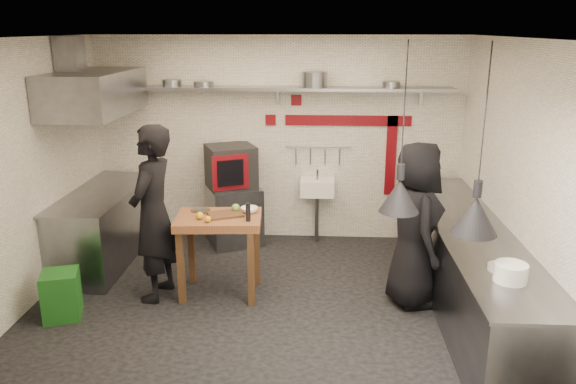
# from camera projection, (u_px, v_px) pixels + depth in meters

# --- Properties ---
(floor) EXTENTS (5.00, 5.00, 0.00)m
(floor) POSITION_uv_depth(u_px,v_px,m) (264.00, 304.00, 6.11)
(floor) COLOR black
(floor) RESTS_ON ground
(ceiling) EXTENTS (5.00, 5.00, 0.00)m
(ceiling) POSITION_uv_depth(u_px,v_px,m) (261.00, 37.00, 5.32)
(ceiling) COLOR beige
(ceiling) RESTS_ON floor
(wall_back) EXTENTS (5.00, 0.04, 2.80)m
(wall_back) POSITION_uv_depth(u_px,v_px,m) (278.00, 140.00, 7.73)
(wall_back) COLOR white
(wall_back) RESTS_ON floor
(wall_front) EXTENTS (5.00, 0.04, 2.80)m
(wall_front) POSITION_uv_depth(u_px,v_px,m) (231.00, 263.00, 3.70)
(wall_front) COLOR white
(wall_front) RESTS_ON floor
(wall_left) EXTENTS (0.04, 4.20, 2.80)m
(wall_left) POSITION_uv_depth(u_px,v_px,m) (25.00, 176.00, 5.85)
(wall_left) COLOR white
(wall_left) RESTS_ON floor
(wall_right) EXTENTS (0.04, 4.20, 2.80)m
(wall_right) POSITION_uv_depth(u_px,v_px,m) (513.00, 184.00, 5.58)
(wall_right) COLOR white
(wall_right) RESTS_ON floor
(red_band_horiz) EXTENTS (1.70, 0.02, 0.14)m
(red_band_horiz) POSITION_uv_depth(u_px,v_px,m) (348.00, 121.00, 7.57)
(red_band_horiz) COLOR #660810
(red_band_horiz) RESTS_ON wall_back
(red_band_vert) EXTENTS (0.14, 0.02, 1.10)m
(red_band_vert) POSITION_uv_depth(u_px,v_px,m) (391.00, 156.00, 7.68)
(red_band_vert) COLOR #660810
(red_band_vert) RESTS_ON wall_back
(red_tile_a) EXTENTS (0.14, 0.02, 0.14)m
(red_tile_a) POSITION_uv_depth(u_px,v_px,m) (296.00, 100.00, 7.54)
(red_tile_a) COLOR #660810
(red_tile_a) RESTS_ON wall_back
(red_tile_b) EXTENTS (0.14, 0.02, 0.14)m
(red_tile_b) POSITION_uv_depth(u_px,v_px,m) (271.00, 120.00, 7.63)
(red_tile_b) COLOR #660810
(red_tile_b) RESTS_ON wall_back
(back_shelf) EXTENTS (4.60, 0.34, 0.04)m
(back_shelf) POSITION_uv_depth(u_px,v_px,m) (277.00, 89.00, 7.35)
(back_shelf) COLOR slate
(back_shelf) RESTS_ON wall_back
(shelf_bracket_left) EXTENTS (0.04, 0.06, 0.24)m
(shelf_bracket_left) POSITION_uv_depth(u_px,v_px,m) (139.00, 94.00, 7.63)
(shelf_bracket_left) COLOR slate
(shelf_bracket_left) RESTS_ON wall_back
(shelf_bracket_mid) EXTENTS (0.04, 0.06, 0.24)m
(shelf_bracket_mid) POSITION_uv_depth(u_px,v_px,m) (278.00, 95.00, 7.52)
(shelf_bracket_mid) COLOR slate
(shelf_bracket_mid) RESTS_ON wall_back
(shelf_bracket_right) EXTENTS (0.04, 0.06, 0.24)m
(shelf_bracket_right) POSITION_uv_depth(u_px,v_px,m) (421.00, 96.00, 7.42)
(shelf_bracket_right) COLOR slate
(shelf_bracket_right) RESTS_ON wall_back
(pan_far_left) EXTENTS (0.26, 0.26, 0.09)m
(pan_far_left) POSITION_uv_depth(u_px,v_px,m) (172.00, 83.00, 7.41)
(pan_far_left) COLOR slate
(pan_far_left) RESTS_ON back_shelf
(pan_mid_left) EXTENTS (0.31, 0.31, 0.07)m
(pan_mid_left) POSITION_uv_depth(u_px,v_px,m) (204.00, 84.00, 7.39)
(pan_mid_left) COLOR slate
(pan_mid_left) RESTS_ON back_shelf
(stock_pot) EXTENTS (0.36, 0.36, 0.20)m
(stock_pot) POSITION_uv_depth(u_px,v_px,m) (315.00, 79.00, 7.29)
(stock_pot) COLOR slate
(stock_pot) RESTS_ON back_shelf
(pan_right) EXTENTS (0.28, 0.28, 0.08)m
(pan_right) POSITION_uv_depth(u_px,v_px,m) (391.00, 85.00, 7.25)
(pan_right) COLOR slate
(pan_right) RESTS_ON back_shelf
(oven_stand) EXTENTS (0.86, 0.83, 0.80)m
(oven_stand) POSITION_uv_depth(u_px,v_px,m) (235.00, 216.00, 7.72)
(oven_stand) COLOR slate
(oven_stand) RESTS_ON floor
(combi_oven) EXTENTS (0.78, 0.76, 0.58)m
(combi_oven) POSITION_uv_depth(u_px,v_px,m) (231.00, 167.00, 7.53)
(combi_oven) COLOR black
(combi_oven) RESTS_ON oven_stand
(oven_door) EXTENTS (0.45, 0.22, 0.46)m
(oven_door) POSITION_uv_depth(u_px,v_px,m) (230.00, 172.00, 7.24)
(oven_door) COLOR #660810
(oven_door) RESTS_ON combi_oven
(oven_glass) EXTENTS (0.32, 0.15, 0.34)m
(oven_glass) POSITION_uv_depth(u_px,v_px,m) (231.00, 173.00, 7.21)
(oven_glass) COLOR black
(oven_glass) RESTS_ON oven_door
(hand_sink) EXTENTS (0.46, 0.34, 0.22)m
(hand_sink) POSITION_uv_depth(u_px,v_px,m) (317.00, 187.00, 7.70)
(hand_sink) COLOR white
(hand_sink) RESTS_ON wall_back
(sink_tap) EXTENTS (0.03, 0.03, 0.14)m
(sink_tap) POSITION_uv_depth(u_px,v_px,m) (317.00, 175.00, 7.65)
(sink_tap) COLOR slate
(sink_tap) RESTS_ON hand_sink
(sink_drain) EXTENTS (0.06, 0.06, 0.66)m
(sink_drain) POSITION_uv_depth(u_px,v_px,m) (317.00, 219.00, 7.78)
(sink_drain) COLOR slate
(sink_drain) RESTS_ON floor
(utensil_rail) EXTENTS (0.90, 0.02, 0.02)m
(utensil_rail) POSITION_uv_depth(u_px,v_px,m) (318.00, 147.00, 7.68)
(utensil_rail) COLOR slate
(utensil_rail) RESTS_ON wall_back
(counter_right) EXTENTS (0.70, 3.80, 0.90)m
(counter_right) POSITION_uv_depth(u_px,v_px,m) (468.00, 270.00, 5.86)
(counter_right) COLOR slate
(counter_right) RESTS_ON floor
(counter_right_top) EXTENTS (0.76, 3.90, 0.03)m
(counter_right_top) POSITION_uv_depth(u_px,v_px,m) (473.00, 229.00, 5.73)
(counter_right_top) COLOR slate
(counter_right_top) RESTS_ON counter_right
(plate_stack) EXTENTS (0.28, 0.28, 0.15)m
(plate_stack) POSITION_uv_depth(u_px,v_px,m) (511.00, 273.00, 4.49)
(plate_stack) COLOR white
(plate_stack) RESTS_ON counter_right_top
(small_bowl_right) EXTENTS (0.20, 0.20, 0.05)m
(small_bowl_right) POSITION_uv_depth(u_px,v_px,m) (499.00, 268.00, 4.71)
(small_bowl_right) COLOR white
(small_bowl_right) RESTS_ON counter_right_top
(counter_left) EXTENTS (0.70, 1.90, 0.90)m
(counter_left) POSITION_uv_depth(u_px,v_px,m) (103.00, 228.00, 7.11)
(counter_left) COLOR slate
(counter_left) RESTS_ON floor
(counter_left_top) EXTENTS (0.76, 2.00, 0.03)m
(counter_left_top) POSITION_uv_depth(u_px,v_px,m) (100.00, 193.00, 6.98)
(counter_left_top) COLOR slate
(counter_left_top) RESTS_ON counter_left
(extractor_hood) EXTENTS (0.78, 1.60, 0.50)m
(extractor_hood) POSITION_uv_depth(u_px,v_px,m) (94.00, 93.00, 6.62)
(extractor_hood) COLOR slate
(extractor_hood) RESTS_ON ceiling
(hood_duct) EXTENTS (0.28, 0.28, 0.50)m
(hood_duct) POSITION_uv_depth(u_px,v_px,m) (70.00, 58.00, 6.53)
(hood_duct) COLOR slate
(hood_duct) RESTS_ON ceiling
(green_bin) EXTENTS (0.44, 0.44, 0.50)m
(green_bin) POSITION_uv_depth(u_px,v_px,m) (61.00, 295.00, 5.77)
(green_bin) COLOR #1A5B1B
(green_bin) RESTS_ON floor
(prep_table) EXTENTS (0.96, 0.71, 0.92)m
(prep_table) POSITION_uv_depth(u_px,v_px,m) (220.00, 255.00, 6.23)
(prep_table) COLOR brown
(prep_table) RESTS_ON floor
(cutting_board) EXTENTS (0.44, 0.38, 0.02)m
(cutting_board) POSITION_uv_depth(u_px,v_px,m) (226.00, 214.00, 6.11)
(cutting_board) COLOR #50331D
(cutting_board) RESTS_ON prep_table
(pepper_mill) EXTENTS (0.05, 0.05, 0.20)m
(pepper_mill) POSITION_uv_depth(u_px,v_px,m) (248.00, 212.00, 5.91)
(pepper_mill) COLOR black
(pepper_mill) RESTS_ON prep_table
(lemon_a) EXTENTS (0.10, 0.10, 0.08)m
(lemon_a) POSITION_uv_depth(u_px,v_px,m) (200.00, 216.00, 5.99)
(lemon_a) COLOR gold
(lemon_a) RESTS_ON prep_table
(lemon_b) EXTENTS (0.08, 0.08, 0.07)m
(lemon_b) POSITION_uv_depth(u_px,v_px,m) (208.00, 219.00, 5.89)
(lemon_b) COLOR gold
(lemon_b) RESTS_ON prep_table
(veg_ball) EXTENTS (0.10, 0.10, 0.09)m
(veg_ball) POSITION_uv_depth(u_px,v_px,m) (236.00, 208.00, 6.22)
(veg_ball) COLOR olive
(veg_ball) RESTS_ON prep_table
(steel_tray) EXTENTS (0.20, 0.17, 0.03)m
(steel_tray) POSITION_uv_depth(u_px,v_px,m) (200.00, 210.00, 6.24)
(steel_tray) COLOR slate
(steel_tray) RESTS_ON prep_table
(bowl) EXTENTS (0.25, 0.25, 0.06)m
(bowl) POSITION_uv_depth(u_px,v_px,m) (249.00, 210.00, 6.21)
(bowl) COLOR white
(bowl) RESTS_ON prep_table
(heat_lamp_near) EXTENTS (0.40, 0.40, 1.49)m
(heat_lamp_near) POSITION_uv_depth(u_px,v_px,m) (403.00, 129.00, 4.81)
(heat_lamp_near) COLOR black
(heat_lamp_near) RESTS_ON ceiling
(heat_lamp_far) EXTENTS (0.48, 0.48, 1.53)m
(heat_lamp_far) POSITION_uv_depth(u_px,v_px,m) (482.00, 142.00, 4.37)
(heat_lamp_far) COLOR black
(heat_lamp_far) RESTS_ON ceiling
(chef_left) EXTENTS (0.57, 0.77, 1.94)m
(chef_left) POSITION_uv_depth(u_px,v_px,m) (153.00, 214.00, 6.02)
(chef_left) COLOR black
(chef_left) RESTS_ON floor
(chef_right) EXTENTS (0.68, 0.94, 1.78)m
(chef_right) POSITION_uv_depth(u_px,v_px,m) (415.00, 225.00, 5.92)
(chef_right) COLOR black
(chef_right) RESTS_ON floor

